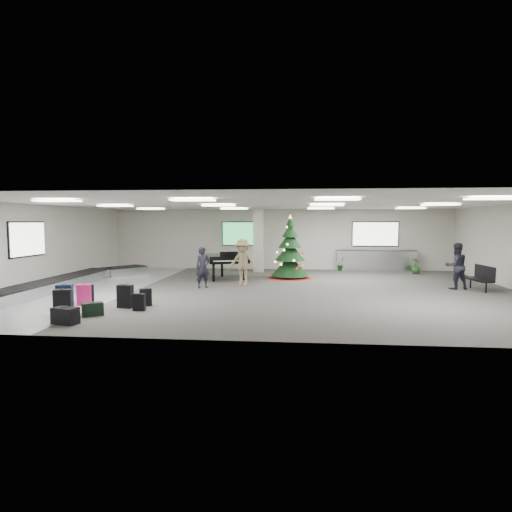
# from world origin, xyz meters

# --- Properties ---
(ground) EXTENTS (18.00, 18.00, 0.00)m
(ground) POSITION_xyz_m (0.00, 0.00, 0.00)
(ground) COLOR #3A3735
(ground) RESTS_ON ground
(room_envelope) EXTENTS (18.02, 14.02, 3.21)m
(room_envelope) POSITION_xyz_m (-0.38, 0.67, 2.33)
(room_envelope) COLOR beige
(room_envelope) RESTS_ON ground
(baggage_carousel) EXTENTS (2.28, 9.71, 0.43)m
(baggage_carousel) POSITION_xyz_m (-7.84, -0.08, 0.21)
(baggage_carousel) COLOR silver
(baggage_carousel) RESTS_ON ground
(service_counter) EXTENTS (4.05, 0.65, 1.08)m
(service_counter) POSITION_xyz_m (5.00, 6.65, 0.55)
(service_counter) COLOR silver
(service_counter) RESTS_ON ground
(suitcase_0) EXTENTS (0.51, 0.37, 0.72)m
(suitcase_0) POSITION_xyz_m (-5.41, -4.93, 0.35)
(suitcase_0) COLOR black
(suitcase_0) RESTS_ON ground
(suitcase_1) EXTENTS (0.46, 0.28, 0.70)m
(suitcase_1) POSITION_xyz_m (-4.11, -3.81, 0.34)
(suitcase_1) COLOR black
(suitcase_1) RESTS_ON ground
(pink_suitcase) EXTENTS (0.47, 0.38, 0.66)m
(pink_suitcase) POSITION_xyz_m (-5.53, -3.53, 0.32)
(pink_suitcase) COLOR #DC1C6C
(pink_suitcase) RESTS_ON ground
(suitcase_3) EXTENTS (0.40, 0.33, 0.54)m
(suitcase_3) POSITION_xyz_m (-3.62, -3.48, 0.26)
(suitcase_3) COLOR black
(suitcase_3) RESTS_ON ground
(navy_suitcase) EXTENTS (0.49, 0.35, 0.70)m
(navy_suitcase) POSITION_xyz_m (-5.91, -3.95, 0.34)
(navy_suitcase) COLOR black
(navy_suitcase) RESTS_ON ground
(green_duffel) EXTENTS (0.60, 0.52, 0.38)m
(green_duffel) POSITION_xyz_m (-4.56, -4.93, 0.18)
(green_duffel) COLOR black
(green_duffel) RESTS_ON ground
(suitcase_7) EXTENTS (0.34, 0.18, 0.51)m
(suitcase_7) POSITION_xyz_m (-3.55, -4.17, 0.24)
(suitcase_7) COLOR black
(suitcase_7) RESTS_ON ground
(suitcase_8) EXTENTS (0.42, 0.34, 0.56)m
(suitcase_8) POSITION_xyz_m (-5.65, -3.06, 0.27)
(suitcase_8) COLOR black
(suitcase_8) RESTS_ON ground
(black_duffel) EXTENTS (0.69, 0.49, 0.43)m
(black_duffel) POSITION_xyz_m (-4.80, -5.89, 0.21)
(black_duffel) COLOR black
(black_duffel) RESTS_ON ground
(christmas_tree) EXTENTS (2.01, 2.01, 2.87)m
(christmas_tree) POSITION_xyz_m (0.62, 3.38, 0.98)
(christmas_tree) COLOR maroon
(christmas_tree) RESTS_ON ground
(grand_piano) EXTENTS (2.37, 2.67, 1.27)m
(grand_piano) POSITION_xyz_m (-2.21, 2.80, 0.90)
(grand_piano) COLOR black
(grand_piano) RESTS_ON ground
(bench) EXTENTS (0.59, 1.49, 0.93)m
(bench) POSITION_xyz_m (7.70, 0.50, 0.52)
(bench) COLOR black
(bench) RESTS_ON ground
(traveler_a) EXTENTS (0.69, 0.62, 1.58)m
(traveler_a) POSITION_xyz_m (-2.66, 0.16, 0.79)
(traveler_a) COLOR black
(traveler_a) RESTS_ON ground
(traveler_b) EXTENTS (1.33, 0.96, 1.86)m
(traveler_b) POSITION_xyz_m (-1.22, 0.92, 0.93)
(traveler_b) COLOR olive
(traveler_b) RESTS_ON ground
(traveler_bench) EXTENTS (0.96, 0.81, 1.75)m
(traveler_bench) POSITION_xyz_m (6.89, 0.75, 0.87)
(traveler_bench) COLOR black
(traveler_bench) RESTS_ON ground
(potted_plant_left) EXTENTS (0.51, 0.52, 0.74)m
(potted_plant_left) POSITION_xyz_m (3.18, 6.41, 0.37)
(potted_plant_left) COLOR #123815
(potted_plant_left) RESTS_ON ground
(potted_plant_right) EXTENTS (0.55, 0.55, 0.77)m
(potted_plant_right) POSITION_xyz_m (6.72, 5.56, 0.39)
(potted_plant_right) COLOR #123815
(potted_plant_right) RESTS_ON ground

